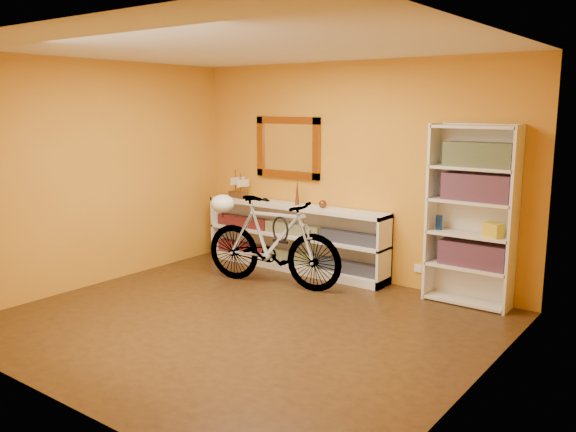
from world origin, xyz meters
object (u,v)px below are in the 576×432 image
Objects in this scene: bicycle at (272,242)px; helmet at (223,204)px; console_unit at (294,237)px; bookcase at (471,216)px.

helmet is (-0.67, -0.11, 0.40)m from bicycle.
bookcase is at bearing 0.63° from console_unit.
helmet reaches higher than console_unit.
helmet is (-2.74, -0.83, -0.03)m from bookcase.
console_unit is 1.06m from helmet.
console_unit is 9.00× the size of helmet.
bicycle is at bearing 9.32° from helmet.
bookcase is 2.86m from helmet.
console_unit is at bearing 6.37° from bicycle.
helmet is (-0.48, -0.81, 0.50)m from console_unit.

